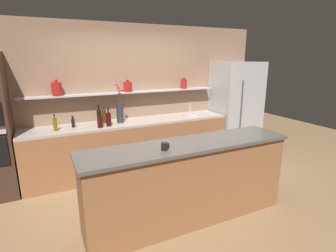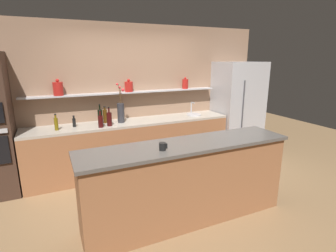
{
  "view_description": "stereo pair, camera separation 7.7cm",
  "coord_description": "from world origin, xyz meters",
  "px_view_note": "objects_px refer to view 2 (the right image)",
  "views": [
    {
      "loc": [
        -1.52,
        -3.09,
        2.01
      ],
      "look_at": [
        0.14,
        0.36,
        1.01
      ],
      "focal_mm": 28.0,
      "sensor_mm": 36.0,
      "label": 1
    },
    {
      "loc": [
        -1.45,
        -3.12,
        2.01
      ],
      "look_at": [
        0.14,
        0.36,
        1.01
      ],
      "focal_mm": 28.0,
      "sensor_mm": 36.0,
      "label": 2
    }
  ],
  "objects_px": {
    "flower_vase": "(121,111)",
    "sink_fixture": "(193,114)",
    "bottle_sauce_0": "(74,122)",
    "bottle_wine_4": "(109,119)",
    "bottle_spirit_2": "(105,116)",
    "coffee_mug": "(163,146)",
    "bottle_wine_3": "(101,121)",
    "bottle_oil_5": "(56,124)",
    "refrigerator": "(237,109)",
    "bottle_wine_1": "(100,117)",
    "bottle_sauce_6": "(100,122)"
  },
  "relations": [
    {
      "from": "flower_vase",
      "to": "sink_fixture",
      "type": "xyz_separation_m",
      "value": [
        1.45,
        0.0,
        -0.17
      ]
    },
    {
      "from": "bottle_sauce_0",
      "to": "bottle_wine_4",
      "type": "xyz_separation_m",
      "value": [
        0.54,
        -0.17,
        0.04
      ]
    },
    {
      "from": "bottle_sauce_0",
      "to": "bottle_spirit_2",
      "type": "bearing_deg",
      "value": 6.41
    },
    {
      "from": "flower_vase",
      "to": "bottle_spirit_2",
      "type": "distance_m",
      "value": 0.28
    },
    {
      "from": "sink_fixture",
      "to": "coffee_mug",
      "type": "relative_size",
      "value": 2.89
    },
    {
      "from": "bottle_wine_3",
      "to": "bottle_oil_5",
      "type": "height_order",
      "value": "bottle_wine_3"
    },
    {
      "from": "refrigerator",
      "to": "bottle_oil_5",
      "type": "relative_size",
      "value": 7.49
    },
    {
      "from": "bottle_sauce_0",
      "to": "sink_fixture",
      "type": "bearing_deg",
      "value": -0.47
    },
    {
      "from": "flower_vase",
      "to": "bottle_oil_5",
      "type": "height_order",
      "value": "flower_vase"
    },
    {
      "from": "bottle_oil_5",
      "to": "flower_vase",
      "type": "bearing_deg",
      "value": 4.51
    },
    {
      "from": "refrigerator",
      "to": "bottle_wine_1",
      "type": "relative_size",
      "value": 5.72
    },
    {
      "from": "bottle_wine_4",
      "to": "bottle_oil_5",
      "type": "xyz_separation_m",
      "value": [
        -0.81,
        0.07,
        -0.01
      ]
    },
    {
      "from": "sink_fixture",
      "to": "bottle_spirit_2",
      "type": "distance_m",
      "value": 1.71
    },
    {
      "from": "flower_vase",
      "to": "bottle_wine_3",
      "type": "height_order",
      "value": "flower_vase"
    },
    {
      "from": "bottle_spirit_2",
      "to": "bottle_wine_3",
      "type": "distance_m",
      "value": 0.3
    },
    {
      "from": "bottle_wine_4",
      "to": "coffee_mug",
      "type": "height_order",
      "value": "bottle_wine_4"
    },
    {
      "from": "refrigerator",
      "to": "bottle_spirit_2",
      "type": "distance_m",
      "value": 2.75
    },
    {
      "from": "bottle_wine_1",
      "to": "bottle_spirit_2",
      "type": "distance_m",
      "value": 0.1
    },
    {
      "from": "refrigerator",
      "to": "bottle_wine_3",
      "type": "relative_size",
      "value": 6.75
    },
    {
      "from": "bottle_wine_1",
      "to": "bottle_wine_3",
      "type": "bearing_deg",
      "value": -99.45
    },
    {
      "from": "sink_fixture",
      "to": "bottle_oil_5",
      "type": "relative_size",
      "value": 1.08
    },
    {
      "from": "bottle_sauce_6",
      "to": "bottle_oil_5",
      "type": "bearing_deg",
      "value": 177.47
    },
    {
      "from": "bottle_sauce_0",
      "to": "bottle_oil_5",
      "type": "relative_size",
      "value": 0.73
    },
    {
      "from": "bottle_wine_1",
      "to": "bottle_oil_5",
      "type": "distance_m",
      "value": 0.71
    },
    {
      "from": "flower_vase",
      "to": "coffee_mug",
      "type": "height_order",
      "value": "flower_vase"
    },
    {
      "from": "bottle_sauce_0",
      "to": "coffee_mug",
      "type": "distance_m",
      "value": 2.02
    },
    {
      "from": "bottle_oil_5",
      "to": "coffee_mug",
      "type": "bearing_deg",
      "value": -59.91
    },
    {
      "from": "bottle_spirit_2",
      "to": "bottle_oil_5",
      "type": "height_order",
      "value": "bottle_spirit_2"
    },
    {
      "from": "flower_vase",
      "to": "bottle_wine_1",
      "type": "bearing_deg",
      "value": 173.86
    },
    {
      "from": "bottle_spirit_2",
      "to": "bottle_wine_4",
      "type": "xyz_separation_m",
      "value": [
        0.02,
        -0.23,
        -0.01
      ]
    },
    {
      "from": "sink_fixture",
      "to": "bottle_oil_5",
      "type": "xyz_separation_m",
      "value": [
        -2.49,
        -0.09,
        0.08
      ]
    },
    {
      "from": "refrigerator",
      "to": "sink_fixture",
      "type": "distance_m",
      "value": 1.04
    },
    {
      "from": "flower_vase",
      "to": "bottle_wine_1",
      "type": "height_order",
      "value": "flower_vase"
    },
    {
      "from": "bottle_sauce_6",
      "to": "bottle_wine_3",
      "type": "bearing_deg",
      "value": -95.7
    },
    {
      "from": "bottle_oil_5",
      "to": "bottle_sauce_6",
      "type": "bearing_deg",
      "value": -2.53
    },
    {
      "from": "bottle_spirit_2",
      "to": "coffee_mug",
      "type": "bearing_deg",
      "value": -82.91
    },
    {
      "from": "coffee_mug",
      "to": "flower_vase",
      "type": "bearing_deg",
      "value": 89.43
    },
    {
      "from": "sink_fixture",
      "to": "coffee_mug",
      "type": "bearing_deg",
      "value": -128.33
    },
    {
      "from": "refrigerator",
      "to": "bottle_oil_5",
      "type": "xyz_separation_m",
      "value": [
        -3.53,
        -0.04,
        0.06
      ]
    },
    {
      "from": "bottle_sauce_0",
      "to": "coffee_mug",
      "type": "xyz_separation_m",
      "value": [
        0.76,
        -1.88,
        0.06
      ]
    },
    {
      "from": "sink_fixture",
      "to": "flower_vase",
      "type": "bearing_deg",
      "value": -179.81
    },
    {
      "from": "refrigerator",
      "to": "bottle_spirit_2",
      "type": "xyz_separation_m",
      "value": [
        -2.74,
        0.13,
        0.08
      ]
    },
    {
      "from": "bottle_wine_4",
      "to": "bottle_oil_5",
      "type": "bearing_deg",
      "value": 175.29
    },
    {
      "from": "bottle_wine_3",
      "to": "bottle_wine_1",
      "type": "bearing_deg",
      "value": 80.55
    },
    {
      "from": "bottle_wine_3",
      "to": "bottle_wine_4",
      "type": "xyz_separation_m",
      "value": [
        0.15,
        0.04,
        0.01
      ]
    },
    {
      "from": "refrigerator",
      "to": "bottle_sauce_0",
      "type": "relative_size",
      "value": 10.29
    },
    {
      "from": "refrigerator",
      "to": "bottle_wine_4",
      "type": "distance_m",
      "value": 2.72
    },
    {
      "from": "bottle_wine_1",
      "to": "bottle_spirit_2",
      "type": "height_order",
      "value": "bottle_wine_1"
    },
    {
      "from": "refrigerator",
      "to": "bottle_wine_1",
      "type": "height_order",
      "value": "refrigerator"
    },
    {
      "from": "refrigerator",
      "to": "bottle_wine_4",
      "type": "bearing_deg",
      "value": -177.8
    }
  ]
}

